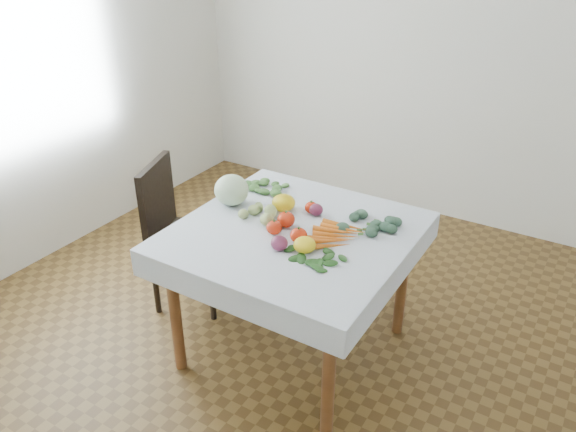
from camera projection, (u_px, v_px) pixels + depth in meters
name	position (u px, v px, depth m)	size (l,w,h in m)	color
ground	(293.00, 347.00, 3.15)	(4.00, 4.00, 0.00)	brown
back_wall	(437.00, 41.00, 4.02)	(4.00, 0.04, 2.70)	silver
left_wall	(14.00, 62.00, 3.43)	(0.04, 4.00, 2.70)	silver
table	(294.00, 248.00, 2.84)	(1.00, 1.00, 0.75)	brown
tablecloth	(294.00, 231.00, 2.79)	(1.12, 1.12, 0.01)	white
chair	(176.00, 225.00, 3.33)	(0.52, 0.52, 0.91)	black
cabbage	(232.00, 190.00, 3.01)	(0.19, 0.19, 0.17)	beige
tomato_a	(286.00, 219.00, 2.81)	(0.09, 0.09, 0.08)	red
tomato_b	(311.00, 207.00, 2.94)	(0.07, 0.07, 0.06)	red
tomato_c	(299.00, 235.00, 2.67)	(0.08, 0.08, 0.07)	red
tomato_d	(274.00, 228.00, 2.74)	(0.08, 0.08, 0.07)	red
heirloom_back	(284.00, 203.00, 2.96)	(0.13, 0.13, 0.09)	yellow
heirloom_front	(305.00, 245.00, 2.59)	(0.10, 0.10, 0.07)	yellow
onion_a	(316.00, 210.00, 2.92)	(0.07, 0.07, 0.06)	#5A193C
onion_b	(279.00, 243.00, 2.61)	(0.08, 0.08, 0.07)	#5A193C
tomatillo_cluster	(261.00, 214.00, 2.89)	(0.19, 0.12, 0.05)	#ACBB6B
carrot_bunch	(335.00, 235.00, 2.71)	(0.23, 0.34, 0.03)	orange
kale_bunch	(367.00, 225.00, 2.80)	(0.26, 0.24, 0.04)	#355742
basil_bunch	(315.00, 254.00, 2.58)	(0.29, 0.21, 0.01)	#20571B
dill_bunch	(264.00, 187.00, 3.21)	(0.26, 0.20, 0.02)	#4B7134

